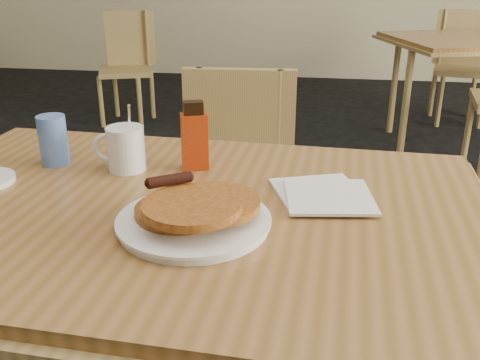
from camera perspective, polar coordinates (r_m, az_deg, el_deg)
name	(u,v)px	position (r m, az deg, el deg)	size (l,w,h in m)	color
main_table	(177,222)	(1.09, -6.70, -4.50)	(1.31, 0.92, 0.75)	brown
chair_main_far	(235,175)	(1.85, -0.50, 0.55)	(0.41, 0.42, 0.86)	#A48B4D
chair_neighbor_far	(460,57)	(4.61, 22.44, 12.08)	(0.44, 0.45, 0.85)	#A48B4D
chair_wall_extra	(128,57)	(4.36, -11.87, 12.71)	(0.49, 0.50, 0.84)	#A48B4D
pancake_plate	(194,215)	(0.97, -4.90, -3.71)	(0.28, 0.28, 0.08)	white
coffee_mug	(125,148)	(1.25, -12.20, 3.37)	(0.12, 0.09, 0.16)	white
syrup_bottle	(194,138)	(1.23, -4.89, 4.47)	(0.07, 0.06, 0.16)	maroon
napkin_stack	(324,194)	(1.11, 8.93, -1.52)	(0.23, 0.24, 0.01)	silver
blue_tumbler	(53,140)	(1.34, -19.30, 4.04)	(0.07, 0.07, 0.12)	#5071BC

